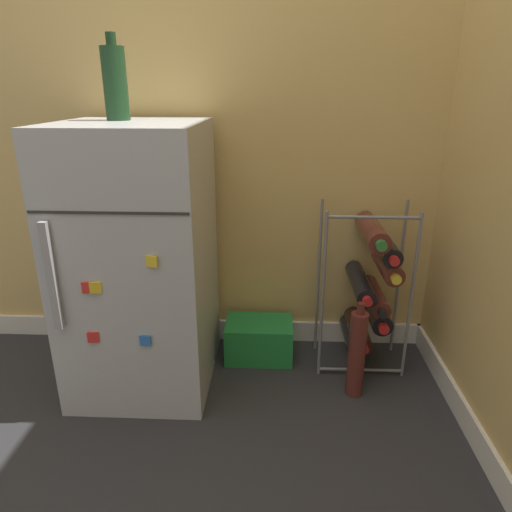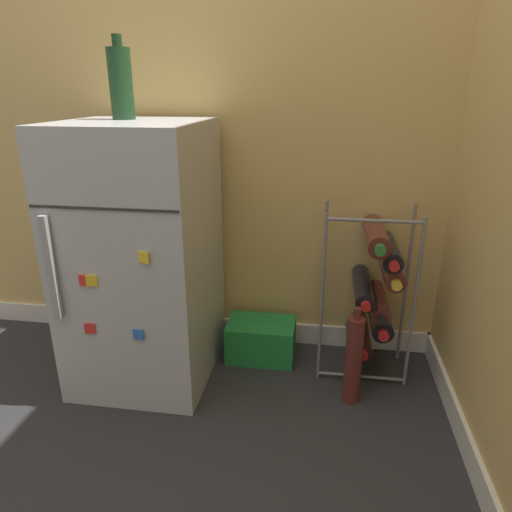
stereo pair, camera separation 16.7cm
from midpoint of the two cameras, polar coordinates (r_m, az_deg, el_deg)
name	(u,v)px [view 1 (the left image)]	position (r m, az deg, el deg)	size (l,w,h in m)	color
ground_plane	(168,446)	(1.59, -14.17, -22.19)	(14.00, 14.00, 0.00)	#28282B
wall_back	(189,35)	(1.87, -11.17, 25.48)	(6.93, 0.07, 2.50)	tan
mini_fridge	(141,260)	(1.70, -16.95, -0.56)	(0.48, 0.55, 0.96)	#B7BABF
wine_rack	(370,288)	(1.80, 11.50, -4.02)	(0.34, 0.33, 0.66)	slate
soda_box	(259,339)	(1.92, -2.14, -10.43)	(0.27, 0.19, 0.16)	#1E7F38
fridge_top_bottle	(115,83)	(1.68, -20.13, 19.67)	(0.08, 0.08, 0.27)	#19381E
loose_bottle_floor	(357,354)	(1.68, 9.68, -12.03)	(0.06, 0.06, 0.37)	#56231E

